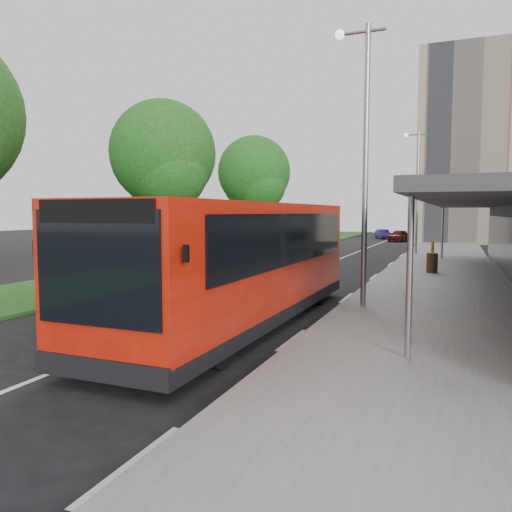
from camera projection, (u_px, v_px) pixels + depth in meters
The scene contains 15 objects.
ground at pixel (204, 313), 14.36m from camera, with size 120.00×120.00×0.00m, color black.
pavement at pixel (444, 258), 30.60m from camera, with size 5.00×80.00×0.15m, color slate.
grass_verge at pixel (249, 252), 35.44m from camera, with size 5.00×80.00×0.10m, color #1D4717.
lane_centre_line at pixel (328, 263), 28.22m from camera, with size 0.12×70.00×0.01m, color silver.
kerb_dashes at pixel (397, 259), 30.69m from camera, with size 0.12×56.00×0.01m.
tree_mid at pixel (163, 161), 24.86m from camera, with size 5.26×5.26×8.45m.
tree_far at pixel (254, 177), 35.95m from camera, with size 5.22×5.22×8.38m.
lamp_post_near at pixel (363, 148), 14.26m from camera, with size 1.44×0.28×8.00m.
lamp_post_far at pixel (416, 184), 32.74m from camera, with size 1.44×0.28×8.00m.
bus_main at pixel (241, 263), 12.73m from camera, with size 2.98×11.02×3.11m.
bus_second at pixel (198, 255), 17.27m from camera, with size 2.72×9.85×2.77m.
litter_bin at pixel (432, 263), 22.59m from camera, with size 0.50×0.50×0.90m, color #332114.
bollard at pixel (432, 252), 27.86m from camera, with size 0.17×0.17×1.09m, color #F8B70D.
car_near at pixel (399, 236), 49.51m from camera, with size 1.41×3.50×1.19m, color #4F0D0B.
car_far at pixel (383, 234), 54.86m from camera, with size 1.09×3.12×1.03m, color navy.
Camera 1 is at (6.69, -12.58, 2.88)m, focal length 35.00 mm.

